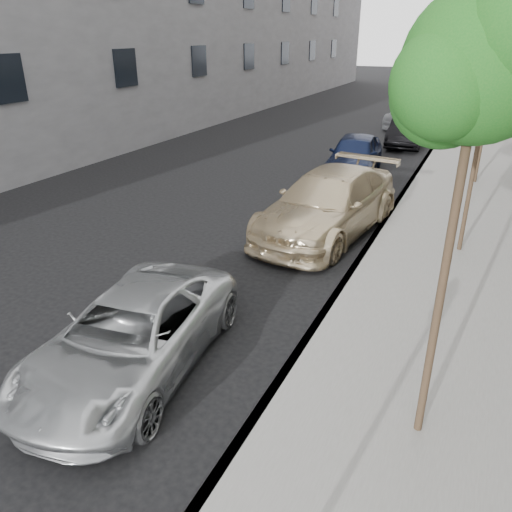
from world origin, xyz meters
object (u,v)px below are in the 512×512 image
Objects in this scene: tree_near at (483,65)px; sedan_blue at (355,154)px; tree_mid at (493,70)px; tree_far at (496,73)px; suv at (328,204)px; minivan at (132,335)px; sedan_rear at (415,113)px; sedan_black at (408,130)px.

tree_near is 1.25× the size of sedan_blue.
tree_mid is 6.52m from tree_far.
suv is at bearing 116.90° from tree_near.
suv is at bearing -117.31° from tree_far.
tree_near is at bearing -2.10° from minivan.
tree_mid reaches higher than sedan_rear.
sedan_blue is at bearing -82.66° from sedan_rear.
tree_near is 19.60m from sedan_black.
tree_mid reaches higher than minivan.
sedan_blue is (-4.26, 12.81, -3.85)m from tree_near.
tree_near is 5.85m from minivan.
tree_far is at bearing -61.71° from sedan_rear.
tree_far reaches higher than sedan_blue.
tree_mid is at bearing -68.35° from sedan_rear.
tree_far is 7.80m from suv.
tree_mid reaches higher than suv.
tree_far is at bearing 65.42° from minivan.
sedan_blue is 6.18m from sedan_black.
tree_near is 24.83m from sedan_rear.
sedan_blue is at bearing 123.97° from tree_mid.
suv is (-3.33, 6.56, -3.77)m from tree_near.
tree_near is 0.96× the size of suv.
suv is 1.06× the size of sedan_rear.
minivan is 0.85× the size of sedan_rear.
tree_far reaches higher than sedan_black.
tree_near is at bearing -71.56° from sedan_rear.
tree_mid is at bearing 51.17° from minivan.
sedan_black is (0.96, 19.27, 0.07)m from minivan.
tree_near is at bearing -90.00° from tree_mid.
sedan_rear is (0.46, 24.58, 0.14)m from minivan.
sedan_black is at bearing 80.37° from minivan.
minivan is 1.06× the size of sedan_black.
tree_near is 1.22× the size of tree_far.
sedan_blue reaches higher than sedan_black.
sedan_blue is at bearing 83.08° from minivan.
tree_near is 1.02× the size of sedan_rear.
sedan_black is (0.00, 12.36, -0.11)m from suv.
tree_mid is 4.73m from suv.
tree_far is at bearing 90.00° from tree_mid.
tree_mid is 1.15× the size of sedan_black.
tree_near is at bearing -81.77° from sedan_black.
minivan is at bearing -107.82° from tree_far.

